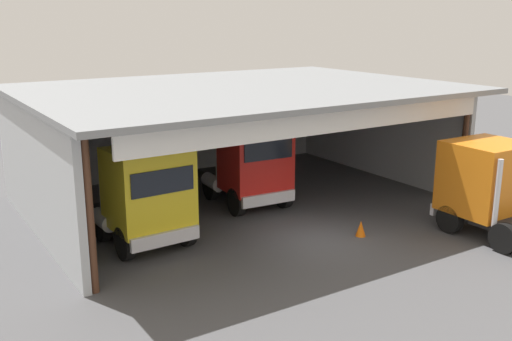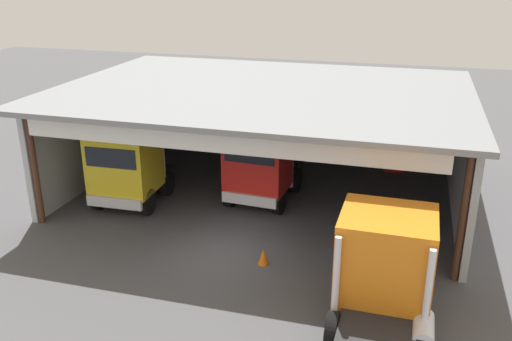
{
  "view_description": "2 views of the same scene",
  "coord_description": "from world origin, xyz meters",
  "px_view_note": "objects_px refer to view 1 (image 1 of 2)",
  "views": [
    {
      "loc": [
        -12.03,
        -14.93,
        7.45
      ],
      "look_at": [
        0.0,
        3.84,
        1.62
      ],
      "focal_mm": 41.18,
      "sensor_mm": 36.0,
      "label": 1
    },
    {
      "loc": [
        5.79,
        -16.55,
        9.68
      ],
      "look_at": [
        0.0,
        3.84,
        1.62
      ],
      "focal_mm": 38.95,
      "sensor_mm": 36.0,
      "label": 2
    }
  ],
  "objects_px": {
    "oil_drum": "(263,154)",
    "truck_red_center_left_bay": "(251,163)",
    "traffic_cone": "(361,228)",
    "truck_yellow_right_bay": "(145,195)",
    "truck_orange_yard_outside": "(492,186)",
    "tool_cart": "(281,153)"
  },
  "relations": [
    {
      "from": "truck_red_center_left_bay",
      "to": "truck_orange_yard_outside",
      "type": "height_order",
      "value": "truck_red_center_left_bay"
    },
    {
      "from": "truck_yellow_right_bay",
      "to": "truck_orange_yard_outside",
      "type": "relative_size",
      "value": 0.92
    },
    {
      "from": "truck_orange_yard_outside",
      "to": "traffic_cone",
      "type": "bearing_deg",
      "value": 152.54
    },
    {
      "from": "oil_drum",
      "to": "tool_cart",
      "type": "bearing_deg",
      "value": -31.15
    },
    {
      "from": "truck_orange_yard_outside",
      "to": "tool_cart",
      "type": "distance_m",
      "value": 12.61
    },
    {
      "from": "truck_yellow_right_bay",
      "to": "tool_cart",
      "type": "relative_size",
      "value": 4.29
    },
    {
      "from": "truck_red_center_left_bay",
      "to": "tool_cart",
      "type": "xyz_separation_m",
      "value": [
        5.31,
        5.45,
        -1.31
      ]
    },
    {
      "from": "truck_red_center_left_bay",
      "to": "oil_drum",
      "type": "distance_m",
      "value": 7.58
    },
    {
      "from": "oil_drum",
      "to": "traffic_cone",
      "type": "xyz_separation_m",
      "value": [
        -3.05,
        -10.85,
        -0.18
      ]
    },
    {
      "from": "truck_yellow_right_bay",
      "to": "tool_cart",
      "type": "distance_m",
      "value": 12.8
    },
    {
      "from": "tool_cart",
      "to": "truck_yellow_right_bay",
      "type": "bearing_deg",
      "value": -145.61
    },
    {
      "from": "truck_red_center_left_bay",
      "to": "truck_orange_yard_outside",
      "type": "xyz_separation_m",
      "value": [
        5.52,
        -7.1,
        -0.09
      ]
    },
    {
      "from": "tool_cart",
      "to": "truck_red_center_left_bay",
      "type": "bearing_deg",
      "value": -134.25
    },
    {
      "from": "oil_drum",
      "to": "truck_red_center_left_bay",
      "type": "bearing_deg",
      "value": -127.33
    },
    {
      "from": "truck_red_center_left_bay",
      "to": "traffic_cone",
      "type": "bearing_deg",
      "value": 110.62
    },
    {
      "from": "truck_red_center_left_bay",
      "to": "truck_orange_yard_outside",
      "type": "distance_m",
      "value": 8.99
    },
    {
      "from": "truck_red_center_left_bay",
      "to": "traffic_cone",
      "type": "relative_size",
      "value": 8.98
    },
    {
      "from": "truck_yellow_right_bay",
      "to": "truck_red_center_left_bay",
      "type": "xyz_separation_m",
      "value": [
        5.2,
        1.74,
        0.02
      ]
    },
    {
      "from": "truck_orange_yard_outside",
      "to": "truck_red_center_left_bay",
      "type": "bearing_deg",
      "value": 128.71
    },
    {
      "from": "truck_orange_yard_outside",
      "to": "tool_cart",
      "type": "bearing_deg",
      "value": 91.79
    },
    {
      "from": "truck_yellow_right_bay",
      "to": "truck_orange_yard_outside",
      "type": "height_order",
      "value": "truck_yellow_right_bay"
    },
    {
      "from": "truck_red_center_left_bay",
      "to": "truck_orange_yard_outside",
      "type": "bearing_deg",
      "value": 131.84
    }
  ]
}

